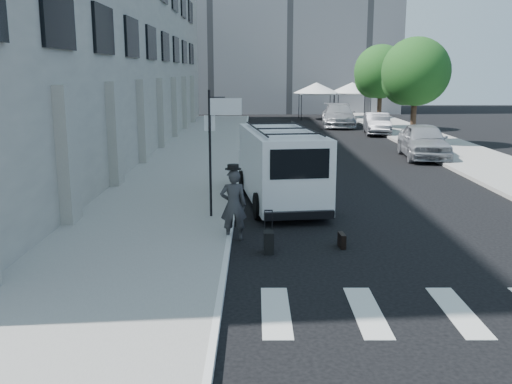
{
  "coord_description": "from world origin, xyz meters",
  "views": [
    {
      "loc": [
        -1.37,
        -12.35,
        4.13
      ],
      "look_at": [
        -1.34,
        1.01,
        1.3
      ],
      "focal_mm": 40.0,
      "sensor_mm": 36.0,
      "label": 1
    }
  ],
  "objects_px": {
    "businessman": "(233,205)",
    "cargo_van": "(280,165)",
    "parked_car_a": "(424,141)",
    "parked_car_b": "(377,124)",
    "suitcase": "(269,242)",
    "parked_car_c": "(339,116)",
    "briefcase": "(342,240)"
  },
  "relations": [
    {
      "from": "briefcase",
      "to": "parked_car_b",
      "type": "height_order",
      "value": "parked_car_b"
    },
    {
      "from": "briefcase",
      "to": "parked_car_c",
      "type": "bearing_deg",
      "value": 78.05
    },
    {
      "from": "businessman",
      "to": "suitcase",
      "type": "distance_m",
      "value": 1.47
    },
    {
      "from": "businessman",
      "to": "parked_car_b",
      "type": "distance_m",
      "value": 25.94
    },
    {
      "from": "businessman",
      "to": "parked_car_a",
      "type": "height_order",
      "value": "businessman"
    },
    {
      "from": "parked_car_b",
      "to": "briefcase",
      "type": "bearing_deg",
      "value": -97.48
    },
    {
      "from": "parked_car_b",
      "to": "suitcase",
      "type": "bearing_deg",
      "value": -100.95
    },
    {
      "from": "businessman",
      "to": "parked_car_a",
      "type": "xyz_separation_m",
      "value": [
        8.7,
        13.77,
        -0.05
      ]
    },
    {
      "from": "briefcase",
      "to": "cargo_van",
      "type": "bearing_deg",
      "value": 101.05
    },
    {
      "from": "businessman",
      "to": "cargo_van",
      "type": "relative_size",
      "value": 0.28
    },
    {
      "from": "parked_car_a",
      "to": "briefcase",
      "type": "bearing_deg",
      "value": -107.68
    },
    {
      "from": "businessman",
      "to": "parked_car_c",
      "type": "xyz_separation_m",
      "value": [
        6.9,
        29.87,
        -0.04
      ]
    },
    {
      "from": "parked_car_c",
      "to": "parked_car_b",
      "type": "bearing_deg",
      "value": -66.49
    },
    {
      "from": "parked_car_a",
      "to": "parked_car_b",
      "type": "relative_size",
      "value": 1.14
    },
    {
      "from": "briefcase",
      "to": "cargo_van",
      "type": "height_order",
      "value": "cargo_van"
    },
    {
      "from": "businessman",
      "to": "suitcase",
      "type": "bearing_deg",
      "value": 123.77
    },
    {
      "from": "parked_car_c",
      "to": "parked_car_a",
      "type": "bearing_deg",
      "value": -78.46
    },
    {
      "from": "suitcase",
      "to": "cargo_van",
      "type": "height_order",
      "value": "cargo_van"
    },
    {
      "from": "parked_car_a",
      "to": "parked_car_c",
      "type": "distance_m",
      "value": 16.2
    },
    {
      "from": "businessman",
      "to": "suitcase",
      "type": "relative_size",
      "value": 1.81
    },
    {
      "from": "businessman",
      "to": "cargo_van",
      "type": "height_order",
      "value": "cargo_van"
    },
    {
      "from": "briefcase",
      "to": "parked_car_b",
      "type": "xyz_separation_m",
      "value": [
        6.08,
        25.03,
        0.55
      ]
    },
    {
      "from": "cargo_van",
      "to": "parked_car_a",
      "type": "xyz_separation_m",
      "value": [
        7.37,
        9.55,
        -0.36
      ]
    },
    {
      "from": "suitcase",
      "to": "cargo_van",
      "type": "xyz_separation_m",
      "value": [
        0.48,
        5.24,
        0.94
      ]
    },
    {
      "from": "suitcase",
      "to": "parked_car_c",
      "type": "height_order",
      "value": "parked_car_c"
    },
    {
      "from": "businessman",
      "to": "parked_car_c",
      "type": "height_order",
      "value": "businessman"
    },
    {
      "from": "parked_car_a",
      "to": "parked_car_b",
      "type": "height_order",
      "value": "parked_car_a"
    },
    {
      "from": "suitcase",
      "to": "parked_car_c",
      "type": "relative_size",
      "value": 0.17
    },
    {
      "from": "businessman",
      "to": "cargo_van",
      "type": "distance_m",
      "value": 4.44
    },
    {
      "from": "parked_car_a",
      "to": "parked_car_b",
      "type": "xyz_separation_m",
      "value": [
        0.0,
        10.67,
        -0.13
      ]
    },
    {
      "from": "briefcase",
      "to": "parked_car_a",
      "type": "distance_m",
      "value": 15.61
    },
    {
      "from": "briefcase",
      "to": "parked_car_c",
      "type": "height_order",
      "value": "parked_car_c"
    }
  ]
}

